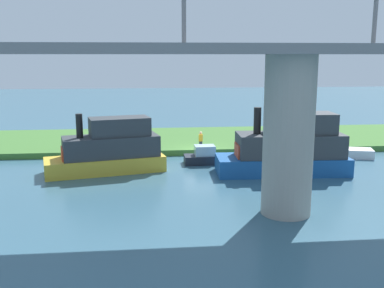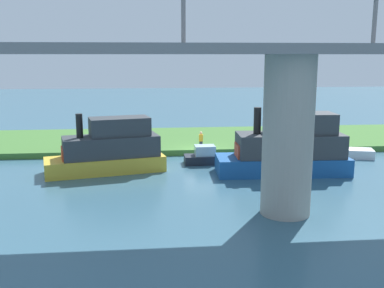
% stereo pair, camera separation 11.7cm
% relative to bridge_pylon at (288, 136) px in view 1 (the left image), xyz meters
% --- Properties ---
extents(ground_plane, '(160.00, 160.00, 0.00)m').
position_rel_bridge_pylon_xyz_m(ground_plane, '(2.90, -14.45, -4.17)').
color(ground_plane, '#386075').
extents(grassy_bank, '(80.00, 12.00, 0.50)m').
position_rel_bridge_pylon_xyz_m(grassy_bank, '(2.90, -20.45, -3.92)').
color(grassy_bank, '#427533').
rests_on(grassy_bank, ground).
extents(bridge_pylon, '(2.62, 2.62, 8.35)m').
position_rel_bridge_pylon_xyz_m(bridge_pylon, '(0.00, 0.00, 0.00)').
color(bridge_pylon, '#9E998E').
rests_on(bridge_pylon, ground).
extents(bridge_span, '(73.57, 4.30, 3.25)m').
position_rel_bridge_pylon_xyz_m(bridge_span, '(-0.00, -0.01, 4.67)').
color(bridge_span, slate).
rests_on(bridge_span, bridge_pylon).
extents(person_on_bank, '(0.49, 0.49, 1.39)m').
position_rel_bridge_pylon_xyz_m(person_on_bank, '(2.69, -15.42, -2.97)').
color(person_on_bank, '#2D334C').
rests_on(person_on_bank, grassy_bank).
extents(mooring_post, '(0.20, 0.20, 0.85)m').
position_rel_bridge_pylon_xyz_m(mooring_post, '(10.02, -15.78, -3.25)').
color(mooring_post, brown).
rests_on(mooring_post, grassy_bank).
extents(riverboat_paddlewheel, '(8.83, 4.63, 4.30)m').
position_rel_bridge_pylon_xyz_m(riverboat_paddlewheel, '(10.04, -9.85, -2.58)').
color(riverboat_paddlewheel, gold).
rests_on(riverboat_paddlewheel, ground).
extents(motorboat_white, '(9.40, 3.47, 4.75)m').
position_rel_bridge_pylon_xyz_m(motorboat_white, '(-2.59, -8.13, -2.42)').
color(motorboat_white, '#195199').
rests_on(motorboat_white, ground).
extents(pontoon_yellow, '(4.32, 1.58, 1.43)m').
position_rel_bridge_pylon_xyz_m(pontoon_yellow, '(2.42, -11.60, -3.66)').
color(pontoon_yellow, '#1E232D').
rests_on(pontoon_yellow, ground).
extents(motorboat_red, '(4.89, 2.78, 1.54)m').
position_rel_bridge_pylon_xyz_m(motorboat_red, '(-8.75, -12.77, -3.62)').
color(motorboat_red, white).
rests_on(motorboat_red, ground).
extents(marker_buoy, '(0.50, 0.50, 0.50)m').
position_rel_bridge_pylon_xyz_m(marker_buoy, '(0.69, -0.27, -3.92)').
color(marker_buoy, orange).
rests_on(marker_buoy, ground).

